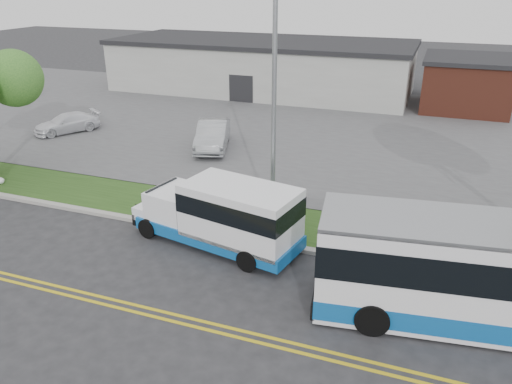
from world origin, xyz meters
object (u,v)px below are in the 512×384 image
at_px(parked_car_a, 213,135).
at_px(shuttle_bus, 225,213).
at_px(streetlight_near, 273,97).
at_px(parked_car_b, 67,123).

bearing_deg(parked_car_a, shuttle_bus, -81.07).
bearing_deg(shuttle_bus, streetlight_near, 76.68).
distance_m(parked_car_a, parked_car_b, 10.12).
height_order(streetlight_near, shuttle_bus, streetlight_near).
distance_m(shuttle_bus, parked_car_a, 11.44).
distance_m(streetlight_near, shuttle_bus, 4.60).
xyz_separation_m(shuttle_bus, parked_car_a, (-5.21, 10.18, -0.48)).
relative_size(streetlight_near, parked_car_b, 2.33).
bearing_deg(streetlight_near, parked_car_a, 128.27).
height_order(shuttle_bus, parked_car_a, shuttle_bus).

